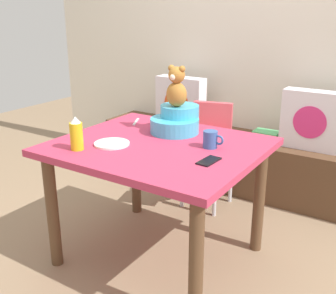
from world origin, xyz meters
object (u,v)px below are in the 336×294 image
object	(u,v)px
pillow_floral_left	(180,102)
pillow_floral_right	(312,120)
coffee_mug	(211,139)
cell_phone	(209,161)
infant_seat_teal	(176,121)
dining_table	(159,161)
highchair	(208,141)
ketchup_bottle	(76,134)
book_stack	(266,136)
dinner_plate_near	(112,144)
teddy_bear	(177,87)

from	to	relation	value
pillow_floral_left	pillow_floral_right	xyz separation A→B (m)	(1.14, 0.00, 0.00)
coffee_mug	cell_phone	world-z (taller)	coffee_mug
infant_seat_teal	dining_table	bearing A→B (deg)	-81.64
highchair	ketchup_bottle	distance (m)	1.19
coffee_mug	pillow_floral_right	bearing A→B (deg)	76.51
pillow_floral_left	pillow_floral_right	distance (m)	1.14
pillow_floral_left	book_stack	distance (m)	0.82
infant_seat_teal	cell_phone	size ratio (longest dim) A/B	2.29
pillow_floral_left	pillow_floral_right	bearing A→B (deg)	0.00
highchair	coffee_mug	world-z (taller)	coffee_mug
pillow_floral_left	coffee_mug	xyz separation A→B (m)	(0.87, -1.12, 0.11)
dinner_plate_near	pillow_floral_right	bearing A→B (deg)	61.13
highchair	ketchup_bottle	xyz separation A→B (m)	(-0.22, -1.13, 0.31)
coffee_mug	teddy_bear	bearing A→B (deg)	153.82
ketchup_bottle	coffee_mug	world-z (taller)	ketchup_bottle
highchair	infant_seat_teal	world-z (taller)	infant_seat_teal
book_stack	ketchup_bottle	distance (m)	1.68
pillow_floral_right	cell_phone	world-z (taller)	pillow_floral_right
infant_seat_teal	teddy_bear	distance (m)	0.21
highchair	teddy_bear	world-z (taller)	teddy_bear
pillow_floral_left	cell_phone	xyz separation A→B (m)	(0.96, -1.32, 0.06)
dining_table	cell_phone	distance (m)	0.40
coffee_mug	dining_table	bearing A→B (deg)	-161.29
book_stack	cell_phone	size ratio (longest dim) A/B	1.39
highchair	pillow_floral_left	bearing A→B (deg)	140.16
pillow_floral_right	ketchup_bottle	size ratio (longest dim) A/B	2.38
dining_table	highchair	xyz separation A→B (m)	(-0.09, 0.80, -0.11)
pillow_floral_right	book_stack	size ratio (longest dim) A/B	2.20
teddy_bear	dinner_plate_near	bearing A→B (deg)	-112.68
highchair	teddy_bear	bearing A→B (deg)	-84.49
teddy_bear	coffee_mug	distance (m)	0.42
pillow_floral_left	dining_table	xyz separation A→B (m)	(0.59, -1.22, -0.05)
ketchup_bottle	infant_seat_teal	bearing A→B (deg)	64.49
dining_table	ketchup_bottle	xyz separation A→B (m)	(-0.31, -0.32, 0.19)
book_stack	highchair	xyz separation A→B (m)	(-0.30, -0.44, 0.02)
pillow_floral_left	teddy_bear	xyz separation A→B (m)	(0.55, -0.97, 0.34)
dinner_plate_near	cell_phone	bearing A→B (deg)	5.51
infant_seat_teal	ketchup_bottle	distance (m)	0.64
pillow_floral_right	infant_seat_teal	xyz separation A→B (m)	(-0.59, -0.97, 0.13)
highchair	teddy_bear	xyz separation A→B (m)	(0.05, -0.55, 0.50)
book_stack	teddy_bear	xyz separation A→B (m)	(-0.24, -0.99, 0.52)
ketchup_bottle	dinner_plate_near	distance (m)	0.21
pillow_floral_left	dinner_plate_near	distance (m)	1.43
pillow_floral_right	dining_table	size ratio (longest dim) A/B	0.39
dining_table	infant_seat_teal	xyz separation A→B (m)	(-0.04, 0.25, 0.18)
pillow_floral_right	dining_table	xyz separation A→B (m)	(-0.55, -1.22, -0.05)
pillow_floral_right	dinner_plate_near	xyz separation A→B (m)	(-0.76, -1.38, 0.07)
cell_phone	dinner_plate_near	bearing A→B (deg)	9.03
pillow_floral_left	dinner_plate_near	xyz separation A→B (m)	(0.38, -1.38, 0.07)
book_stack	dining_table	distance (m)	1.27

